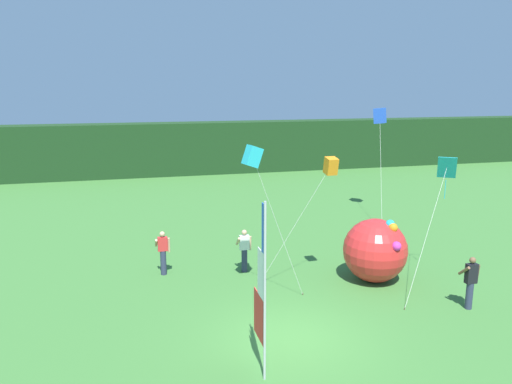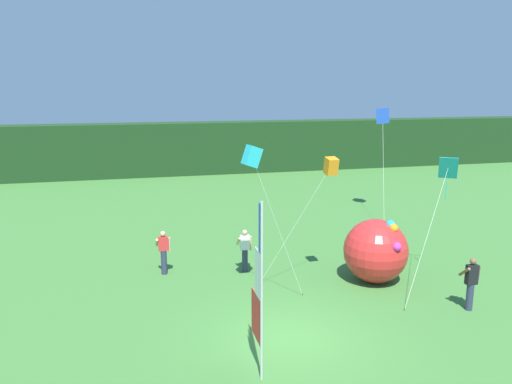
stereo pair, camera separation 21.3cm
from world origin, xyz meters
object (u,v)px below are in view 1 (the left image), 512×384
person_near_banner (471,281)px  inflatable_balloon (375,250)px  banner_flag (262,292)px  kite_cyan_box_1 (253,157)px  kite_blue_box_3 (380,116)px  kite_orange_box_4 (330,167)px  kite_cyan_diamond_2 (446,173)px  person_far_left (163,252)px  person_mid_field (244,249)px

person_near_banner → inflatable_balloon: (-1.82, 2.84, 0.24)m
banner_flag → kite_cyan_box_1: (0.82, 4.10, 2.66)m
inflatable_balloon → kite_blue_box_3: (4.68, 8.78, 4.20)m
kite_orange_box_4 → kite_cyan_diamond_2: bearing=-7.4°
kite_cyan_diamond_2 → kite_blue_box_3: (2.24, 9.05, 1.44)m
banner_flag → kite_cyan_diamond_2: 9.23m
kite_blue_box_3 → kite_orange_box_4: (-6.40, -8.51, -1.13)m
person_far_left → inflatable_balloon: (7.36, -2.52, 0.26)m
person_mid_field → kite_orange_box_4: kite_orange_box_4 is taller
inflatable_balloon → kite_cyan_box_1: size_ratio=0.46×
person_far_left → kite_cyan_box_1: bearing=-48.7°
banner_flag → kite_cyan_box_1: 4.95m
person_mid_field → kite_cyan_box_1: kite_cyan_box_1 is taller
banner_flag → person_far_left: bearing=104.6°
banner_flag → person_near_banner: size_ratio=2.57×
kite_cyan_diamond_2 → kite_orange_box_4: (-4.16, 0.54, 0.31)m
kite_orange_box_4 → kite_blue_box_3: bearing=53.1°
banner_flag → inflatable_balloon: 7.25m
person_mid_field → person_far_left: size_ratio=0.99×
person_near_banner → kite_cyan_box_1: (-6.49, 2.30, 3.86)m
person_far_left → inflatable_balloon: inflatable_balloon is taller
person_far_left → kite_blue_box_3: (12.04, 6.26, 4.46)m
person_far_left → kite_orange_box_4: 6.93m
person_near_banner → kite_cyan_diamond_2: (0.63, 2.57, 3.00)m
person_far_left → kite_blue_box_3: kite_blue_box_3 is taller
banner_flag → kite_orange_box_4: bearing=52.4°
kite_cyan_diamond_2 → kite_blue_box_3: 9.43m
person_far_left → kite_cyan_diamond_2: bearing=-15.9°
inflatable_balloon → kite_cyan_diamond_2: size_ratio=0.52×
kite_cyan_box_1 → kite_cyan_diamond_2: bearing=2.2°
kite_cyan_diamond_2 → inflatable_balloon: bearing=173.6°
inflatable_balloon → kite_blue_box_3: bearing=61.9°
kite_cyan_box_1 → kite_blue_box_3: bearing=44.9°
person_far_left → kite_cyan_diamond_2: (9.80, -2.79, 3.02)m
kite_cyan_diamond_2 → kite_cyan_box_1: bearing=-177.8°
banner_flag → person_near_banner: bearing=13.8°
person_far_left → kite_blue_box_3: size_ratio=0.29×
kite_cyan_box_1 → kite_orange_box_4: 3.11m
kite_cyan_diamond_2 → kite_orange_box_4: 4.21m
person_far_left → inflatable_balloon: 7.78m
banner_flag → kite_blue_box_3: 17.14m
person_far_left → kite_blue_box_3: 14.28m
kite_cyan_diamond_2 → kite_blue_box_3: size_ratio=0.78×
banner_flag → kite_blue_box_3: size_ratio=0.76×
banner_flag → person_mid_field: 6.89m
person_mid_field → inflatable_balloon: inflatable_balloon is taller
kite_cyan_diamond_2 → kite_blue_box_3: bearing=76.1°
kite_cyan_box_1 → kite_orange_box_4: bearing=15.3°
inflatable_balloon → kite_blue_box_3: kite_blue_box_3 is taller
person_near_banner → person_mid_field: person_near_banner is taller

